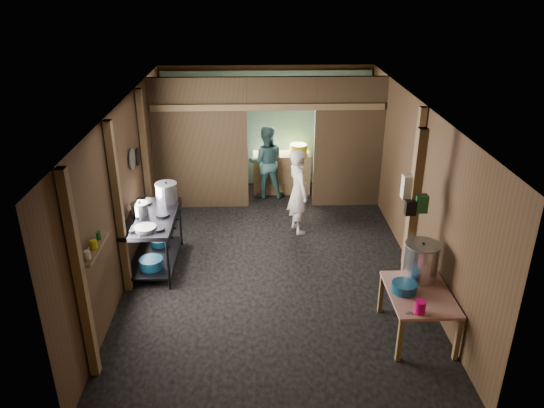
{
  "coord_description": "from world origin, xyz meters",
  "views": [
    {
      "loc": [
        -0.23,
        -7.53,
        4.39
      ],
      "look_at": [
        0.0,
        -0.2,
        1.1
      ],
      "focal_mm": 34.47,
      "sensor_mm": 36.0,
      "label": 1
    }
  ],
  "objects_px": {
    "gas_range": "(154,241)",
    "pink_bucket": "(420,307)",
    "stove_pot_large": "(167,193)",
    "prep_table": "(417,313)",
    "cook": "(298,192)",
    "yellow_tub": "(298,149)",
    "stock_pot": "(421,262)"
  },
  "relations": [
    {
      "from": "gas_range",
      "to": "pink_bucket",
      "type": "height_order",
      "value": "gas_range"
    },
    {
      "from": "gas_range",
      "to": "stove_pot_large",
      "type": "distance_m",
      "value": 0.82
    },
    {
      "from": "gas_range",
      "to": "pink_bucket",
      "type": "distance_m",
      "value": 4.25
    },
    {
      "from": "gas_range",
      "to": "pink_bucket",
      "type": "relative_size",
      "value": 9.38
    },
    {
      "from": "prep_table",
      "to": "pink_bucket",
      "type": "height_order",
      "value": "pink_bucket"
    },
    {
      "from": "stove_pot_large",
      "to": "prep_table",
      "type": "bearing_deg",
      "value": -33.88
    },
    {
      "from": "cook",
      "to": "yellow_tub",
      "type": "bearing_deg",
      "value": -22.59
    },
    {
      "from": "gas_range",
      "to": "prep_table",
      "type": "height_order",
      "value": "gas_range"
    },
    {
      "from": "gas_range",
      "to": "stock_pot",
      "type": "distance_m",
      "value": 4.11
    },
    {
      "from": "stove_pot_large",
      "to": "pink_bucket",
      "type": "height_order",
      "value": "stove_pot_large"
    },
    {
      "from": "prep_table",
      "to": "stove_pot_large",
      "type": "bearing_deg",
      "value": 146.12
    },
    {
      "from": "stock_pot",
      "to": "pink_bucket",
      "type": "distance_m",
      "value": 0.81
    },
    {
      "from": "stove_pot_large",
      "to": "cook",
      "type": "distance_m",
      "value": 2.33
    },
    {
      "from": "yellow_tub",
      "to": "stove_pot_large",
      "type": "bearing_deg",
      "value": -132.64
    },
    {
      "from": "yellow_tub",
      "to": "cook",
      "type": "xyz_separation_m",
      "value": [
        -0.15,
        -1.91,
        -0.17
      ]
    },
    {
      "from": "prep_table",
      "to": "pink_bucket",
      "type": "distance_m",
      "value": 0.6
    },
    {
      "from": "prep_table",
      "to": "stock_pot",
      "type": "xyz_separation_m",
      "value": [
        0.09,
        0.34,
        0.57
      ]
    },
    {
      "from": "yellow_tub",
      "to": "cook",
      "type": "height_order",
      "value": "cook"
    },
    {
      "from": "prep_table",
      "to": "stock_pot",
      "type": "bearing_deg",
      "value": 75.94
    },
    {
      "from": "stove_pot_large",
      "to": "cook",
      "type": "relative_size",
      "value": 0.23
    },
    {
      "from": "stove_pot_large",
      "to": "stock_pot",
      "type": "distance_m",
      "value": 4.16
    },
    {
      "from": "prep_table",
      "to": "pink_bucket",
      "type": "xyz_separation_m",
      "value": [
        -0.13,
        -0.42,
        0.4
      ]
    },
    {
      "from": "prep_table",
      "to": "gas_range",
      "type": "bearing_deg",
      "value": 153.43
    },
    {
      "from": "stove_pot_large",
      "to": "pink_bucket",
      "type": "xyz_separation_m",
      "value": [
        3.41,
        -2.8,
        -0.33
      ]
    },
    {
      "from": "prep_table",
      "to": "stove_pot_large",
      "type": "height_order",
      "value": "stove_pot_large"
    },
    {
      "from": "stock_pot",
      "to": "pink_bucket",
      "type": "bearing_deg",
      "value": -105.93
    },
    {
      "from": "prep_table",
      "to": "stock_pot",
      "type": "relative_size",
      "value": 2.03
    },
    {
      "from": "pink_bucket",
      "to": "stock_pot",
      "type": "bearing_deg",
      "value": 74.07
    },
    {
      "from": "stock_pot",
      "to": "pink_bucket",
      "type": "height_order",
      "value": "stock_pot"
    },
    {
      "from": "stock_pot",
      "to": "yellow_tub",
      "type": "bearing_deg",
      "value": 105.3
    },
    {
      "from": "pink_bucket",
      "to": "cook",
      "type": "relative_size",
      "value": 0.1
    },
    {
      "from": "gas_range",
      "to": "cook",
      "type": "bearing_deg",
      "value": 26.39
    }
  ]
}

